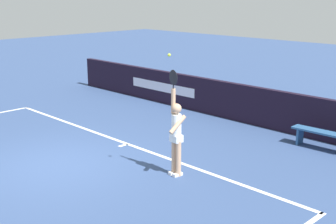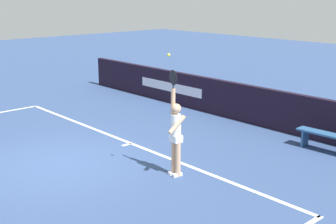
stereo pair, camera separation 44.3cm
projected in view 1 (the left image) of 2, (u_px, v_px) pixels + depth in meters
name	position (u px, v px, depth m)	size (l,w,h in m)	color
ground_plane	(58.00, 165.00, 10.86)	(60.00, 60.00, 0.00)	navy
court_lines	(44.00, 169.00, 10.62)	(11.53, 5.27, 0.00)	white
back_wall	(221.00, 99.00, 14.99)	(14.99, 0.20, 1.21)	black
tennis_player	(176.00, 133.00, 10.02)	(0.45, 0.46, 2.43)	tan
tennis_ball	(169.00, 55.00, 9.50)	(0.07, 0.07, 0.07)	#C9E239
courtside_bench_near	(321.00, 135.00, 11.89)	(1.59, 0.41, 0.49)	#2C5685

